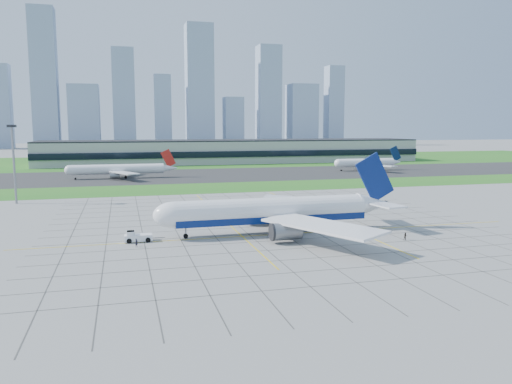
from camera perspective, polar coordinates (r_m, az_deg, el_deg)
ground at (r=119.39m, az=2.87°, el=-4.62°), size 1400.00×1400.00×0.00m
grass_median at (r=205.78m, az=-4.83°, el=0.49°), size 700.00×35.00×0.04m
asphalt_taxiway at (r=259.78m, az=-6.99°, el=1.92°), size 700.00×75.00×0.04m
grass_far at (r=368.67m, az=-9.39°, el=3.51°), size 700.00×145.00×0.04m
apron_markings at (r=129.89m, az=1.55°, el=-3.62°), size 120.00×130.00×0.03m
terminal at (r=349.71m, az=-2.45°, el=4.69°), size 260.00×43.00×15.80m
light_mast at (r=179.55m, az=-25.98°, el=3.91°), size 2.50×2.50×25.60m
city_skyline at (r=632.56m, az=-12.73°, el=10.41°), size 523.00×32.40×160.00m
airliner at (r=117.49m, az=1.99°, el=-2.26°), size 59.72×60.54×18.80m
pushback_tug at (r=112.56m, az=-13.46°, el=-5.01°), size 8.78×3.15×2.44m
crew_near at (r=107.75m, az=-13.50°, el=-5.67°), size 0.76×0.76×1.78m
crew_far at (r=115.84m, az=16.72°, el=-4.88°), size 0.90×0.74×1.74m
distant_jet_1 at (r=250.58m, az=-15.40°, el=2.53°), size 50.03×42.66×14.08m
distant_jet_2 at (r=292.11m, az=12.53°, el=3.29°), size 39.46×42.66×14.08m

